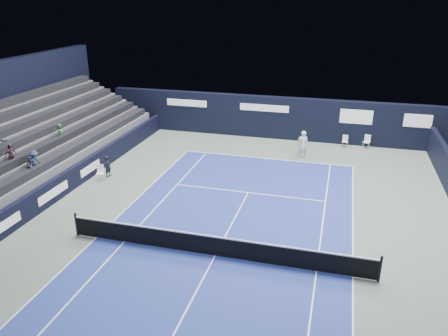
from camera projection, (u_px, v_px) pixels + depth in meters
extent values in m
plane|color=#546459|center=(227.00, 232.00, 19.75)|extent=(48.00, 48.00, 0.00)
cube|color=navy|center=(215.00, 256.00, 17.95)|extent=(10.97, 23.77, 0.01)
cube|color=silver|center=(345.00, 142.00, 30.59)|extent=(0.39, 0.37, 0.04)
cube|color=silver|center=(345.00, 138.00, 30.65)|extent=(0.38, 0.04, 0.45)
cylinder|color=silver|center=(347.00, 144.00, 30.76)|extent=(0.02, 0.02, 0.40)
cylinder|color=silver|center=(342.00, 144.00, 30.83)|extent=(0.02, 0.02, 0.40)
cylinder|color=silver|center=(347.00, 145.00, 30.49)|extent=(0.02, 0.02, 0.40)
cylinder|color=silver|center=(342.00, 145.00, 30.56)|extent=(0.02, 0.02, 0.40)
cube|color=silver|center=(366.00, 142.00, 30.35)|extent=(0.52, 0.51, 0.04)
cube|color=silver|center=(368.00, 138.00, 30.40)|extent=(0.41, 0.16, 0.50)
cylinder|color=silver|center=(369.00, 145.00, 30.48)|extent=(0.02, 0.02, 0.44)
cylinder|color=silver|center=(364.00, 144.00, 30.66)|extent=(0.02, 0.02, 0.44)
cylinder|color=silver|center=(368.00, 146.00, 30.21)|extent=(0.02, 0.02, 0.44)
cylinder|color=silver|center=(363.00, 145.00, 30.39)|extent=(0.02, 0.02, 0.44)
cube|color=white|center=(100.00, 173.00, 25.14)|extent=(0.50, 0.48, 0.04)
cube|color=white|center=(100.00, 168.00, 25.22)|extent=(0.39, 0.14, 0.48)
cylinder|color=white|center=(104.00, 176.00, 25.37)|extent=(0.02, 0.02, 0.42)
cylinder|color=white|center=(98.00, 176.00, 25.36)|extent=(0.02, 0.02, 0.42)
cylinder|color=white|center=(103.00, 178.00, 25.07)|extent=(0.02, 0.02, 0.42)
cylinder|color=white|center=(97.00, 178.00, 25.06)|extent=(0.02, 0.02, 0.42)
imported|color=black|center=(108.00, 166.00, 25.54)|extent=(0.39, 0.52, 1.30)
cube|color=white|center=(266.00, 158.00, 28.60)|extent=(10.97, 0.06, 0.00)
cube|color=white|center=(353.00, 277.00, 16.61)|extent=(0.06, 23.77, 0.00)
cube|color=white|center=(96.00, 238.00, 19.30)|extent=(0.06, 23.77, 0.00)
cube|color=white|center=(316.00, 271.00, 16.94)|extent=(0.06, 23.77, 0.00)
cube|color=white|center=(124.00, 242.00, 18.96)|extent=(0.06, 23.77, 0.00)
cube|color=white|center=(248.00, 193.00, 23.68)|extent=(8.23, 0.06, 0.00)
cube|color=white|center=(215.00, 256.00, 17.95)|extent=(0.06, 12.80, 0.00)
cube|color=white|center=(266.00, 159.00, 28.46)|extent=(0.06, 0.30, 0.00)
cylinder|color=black|center=(380.00, 269.00, 16.18)|extent=(0.10, 0.10, 1.10)
cylinder|color=black|center=(76.00, 224.00, 19.32)|extent=(0.10, 0.10, 1.10)
cube|color=black|center=(215.00, 246.00, 17.79)|extent=(12.80, 0.03, 0.86)
cube|color=white|center=(215.00, 237.00, 17.62)|extent=(12.80, 0.05, 0.06)
cube|color=black|center=(278.00, 118.00, 32.16)|extent=(26.00, 0.60, 3.10)
cube|color=silver|center=(187.00, 103.00, 33.31)|extent=(3.20, 0.02, 0.50)
cube|color=silver|center=(264.00, 108.00, 31.84)|extent=(3.60, 0.02, 0.50)
cube|color=silver|center=(356.00, 117.00, 30.32)|extent=(2.20, 0.02, 1.00)
cube|color=silver|center=(418.00, 121.00, 29.34)|extent=(1.80, 0.02, 0.90)
cube|color=black|center=(88.00, 168.00, 25.44)|extent=(0.30, 22.00, 1.20)
cube|color=silver|center=(5.00, 225.00, 19.13)|extent=(0.02, 2.00, 0.45)
cube|color=silver|center=(54.00, 193.00, 22.26)|extent=(0.02, 2.40, 0.45)
cube|color=silver|center=(90.00, 168.00, 25.40)|extent=(0.02, 2.00, 0.45)
cube|color=#555557|center=(88.00, 158.00, 26.40)|extent=(0.90, 16.00, 1.65)
cube|color=#454548|center=(74.00, 153.00, 26.53)|extent=(0.90, 16.00, 2.10)
cube|color=#505052|center=(61.00, 148.00, 26.67)|extent=(0.90, 16.00, 2.55)
cube|color=#4F4F52|center=(47.00, 143.00, 26.81)|extent=(0.90, 16.00, 3.00)
cube|color=#525255|center=(34.00, 139.00, 26.95)|extent=(0.90, 16.00, 3.45)
cube|color=#4B4B4E|center=(21.00, 134.00, 27.08)|extent=(0.90, 16.00, 3.90)
cube|color=black|center=(86.00, 142.00, 26.02)|extent=(0.63, 15.20, 0.40)
cube|color=black|center=(71.00, 133.00, 26.07)|extent=(0.63, 15.20, 0.40)
cube|color=black|center=(57.00, 125.00, 26.12)|extent=(0.63, 15.20, 0.40)
cube|color=black|center=(43.00, 116.00, 26.18)|extent=(0.63, 15.20, 0.40)
cube|color=black|center=(29.00, 108.00, 26.23)|extent=(0.63, 15.20, 0.40)
cube|color=black|center=(15.00, 100.00, 26.29)|extent=(0.63, 15.20, 0.40)
cube|color=black|center=(7.00, 114.00, 26.80)|extent=(0.60, 18.00, 6.40)
imported|color=#322B48|center=(31.00, 166.00, 21.56)|extent=(0.52, 0.57, 0.97)
imported|color=navy|center=(35.00, 162.00, 21.81)|extent=(0.44, 0.76, 1.16)
imported|color=#442931|center=(11.00, 155.00, 21.41)|extent=(0.35, 0.70, 1.15)
imported|color=#33563B|center=(61.00, 133.00, 25.05)|extent=(0.42, 0.57, 1.06)
imported|color=silver|center=(303.00, 144.00, 28.45)|extent=(0.67, 0.44, 1.84)
cylinder|color=black|center=(300.00, 144.00, 28.17)|extent=(0.03, 0.29, 0.13)
torus|color=black|center=(300.00, 143.00, 27.91)|extent=(0.30, 0.13, 0.29)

